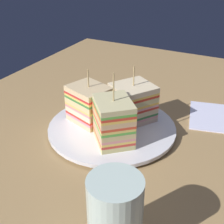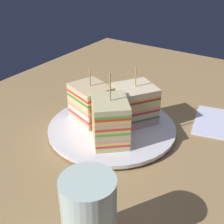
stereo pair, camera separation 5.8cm
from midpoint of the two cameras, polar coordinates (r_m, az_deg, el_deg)
name	(u,v)px [view 2 (the right image)]	position (r cm, az deg, el deg)	size (l,w,h in cm)	color
ground_plane	(112,135)	(60.25, 2.74, -4.34)	(105.21, 74.85, 1.80)	#A58151
plate	(112,128)	(59.36, 2.78, -3.02)	(24.06, 24.06, 1.22)	white
sandwich_wedge_0	(110,121)	(52.96, 2.78, -1.76)	(9.32, 9.17, 12.69)	#D3C57D
sandwich_wedge_1	(134,104)	(59.72, 6.83, 1.45)	(9.84, 9.68, 10.92)	beige
sandwich_wedge_2	(92,102)	(59.78, -0.98, 1.69)	(8.07, 8.90, 10.50)	#E0B98B
spoon	(102,93)	(73.53, 0.34, 3.40)	(7.56, 14.15, 1.00)	silver
drinking_glass	(89,220)	(37.39, 0.49, -19.21)	(6.30, 6.30, 10.11)	silver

